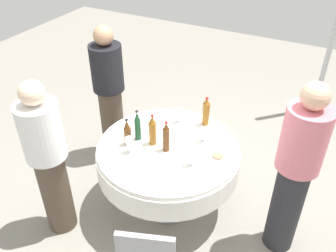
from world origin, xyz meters
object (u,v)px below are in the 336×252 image
object	(u,v)px
bottle_brown_far	(166,137)
bottle_amber_south	(206,112)
wine_glass_outer	(191,156)
person_front	(48,159)
wine_glass_south	(129,142)
wine_glass_rear	(179,113)
plate_left	(152,125)
wine_glass_west	(204,133)
plate_mid	(218,157)
dining_table	(168,159)
person_far	(109,92)
person_north	(295,171)
bottle_brown_rear	(127,133)
plate_inner	(152,162)
bottle_dark_green_front	(138,126)
bottle_amber_north	(153,131)

from	to	relation	value
bottle_brown_far	bottle_amber_south	size ratio (longest dim) A/B	1.01
wine_glass_outer	person_front	distance (m)	1.20
wine_glass_south	wine_glass_rear	bearing A→B (deg)	-105.55
plate_left	person_front	world-z (taller)	person_front
bottle_amber_south	person_front	distance (m)	1.51
wine_glass_west	plate_mid	bearing A→B (deg)	140.45
dining_table	wine_glass_rear	xyz separation A→B (m)	(0.09, -0.40, 0.26)
plate_left	person_far	distance (m)	0.72
person_front	wine_glass_outer	bearing A→B (deg)	-104.66
wine_glass_west	person_north	xyz separation A→B (m)	(-0.84, 0.17, 0.03)
bottle_brown_rear	bottle_amber_south	size ratio (longest dim) A/B	0.91
bottle_brown_rear	person_far	xyz separation A→B (m)	(0.62, -0.60, -0.05)
wine_glass_outer	plate_inner	size ratio (longest dim) A/B	0.63
bottle_dark_green_front	person_far	bearing A→B (deg)	-36.49
wine_glass_rear	person_north	bearing A→B (deg)	163.28
person_far	plate_left	bearing A→B (deg)	-84.50
dining_table	bottle_brown_far	world-z (taller)	bottle_brown_far
bottle_dark_green_front	wine_glass_outer	world-z (taller)	bottle_dark_green_front
plate_mid	person_far	bearing A→B (deg)	-16.18
wine_glass_rear	person_front	size ratio (longest dim) A/B	0.10
wine_glass_south	person_north	world-z (taller)	person_north
plate_mid	dining_table	bearing A→B (deg)	6.11
bottle_dark_green_front	person_north	world-z (taller)	person_north
bottle_brown_rear	plate_inner	distance (m)	0.36
person_north	bottle_brown_far	bearing A→B (deg)	-87.03
plate_inner	person_north	size ratio (longest dim) A/B	0.14
wine_glass_rear	bottle_amber_north	bearing A→B (deg)	82.51
bottle_dark_green_front	plate_inner	bearing A→B (deg)	139.28
bottle_brown_far	plate_mid	world-z (taller)	bottle_brown_far
bottle_amber_south	plate_inner	world-z (taller)	bottle_amber_south
wine_glass_rear	wine_glass_west	bearing A→B (deg)	151.80
bottle_brown_rear	person_north	xyz separation A→B (m)	(-1.44, -0.18, -0.01)
bottle_amber_south	plate_left	world-z (taller)	bottle_amber_south
bottle_dark_green_front	bottle_amber_south	size ratio (longest dim) A/B	1.02
bottle_brown_far	plate_left	xyz separation A→B (m)	(0.29, -0.27, -0.13)
plate_left	person_front	bearing A→B (deg)	61.43
bottle_brown_rear	person_front	world-z (taller)	person_front
wine_glass_rear	plate_left	xyz separation A→B (m)	(0.20, 0.19, -0.10)
bottle_brown_rear	wine_glass_rear	size ratio (longest dim) A/B	1.79
wine_glass_outer	bottle_brown_rear	bearing A→B (deg)	-0.63
bottle_brown_far	plate_left	distance (m)	0.42
wine_glass_west	wine_glass_south	bearing A→B (deg)	40.45
dining_table	wine_glass_outer	world-z (taller)	wine_glass_outer
person_front	person_far	distance (m)	1.17
wine_glass_west	plate_inner	bearing A→B (deg)	59.51
dining_table	plate_mid	xyz separation A→B (m)	(-0.46, -0.05, 0.16)
bottle_brown_far	wine_glass_west	distance (m)	0.37
wine_glass_west	plate_mid	world-z (taller)	wine_glass_west
bottle_brown_far	person_far	bearing A→B (deg)	-28.09
plate_left	wine_glass_south	bearing A→B (deg)	92.74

